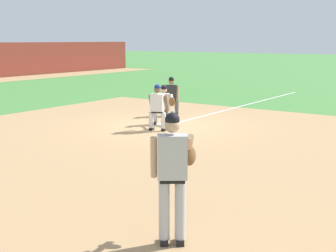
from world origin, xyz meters
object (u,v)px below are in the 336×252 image
(baserunner, at_px, (157,106))
(first_baseman, at_px, (164,103))
(first_base_bag, at_px, (164,125))
(umpire, at_px, (171,95))
(pitcher, at_px, (173,170))
(baseball, at_px, (160,150))

(baserunner, bearing_deg, first_baseman, 23.64)
(first_base_bag, distance_m, umpire, 2.31)
(pitcher, bearing_deg, baseball, 37.74)
(baseball, height_order, umpire, umpire)
(umpire, bearing_deg, pitcher, -145.40)
(baserunner, relative_size, umpire, 1.00)
(first_base_bag, xyz_separation_m, pitcher, (-7.23, -5.29, 1.01))
(first_base_bag, xyz_separation_m, baserunner, (-0.71, -0.26, 0.75))
(first_base_bag, height_order, baserunner, baserunner)
(first_baseman, relative_size, umpire, 0.92)
(pitcher, bearing_deg, first_base_bag, 36.19)
(pitcher, bearing_deg, first_baseman, 36.04)
(baserunner, distance_m, umpire, 2.94)
(baseball, xyz_separation_m, baserunner, (2.18, 1.67, 0.76))
(umpire, bearing_deg, first_base_bag, -151.89)
(first_baseman, relative_size, baserunner, 0.92)
(first_baseman, xyz_separation_m, baserunner, (-0.99, -0.43, 0.06))
(first_base_bag, bearing_deg, baseball, -146.27)
(baseball, bearing_deg, umpire, 31.56)
(first_baseman, distance_m, baserunner, 1.08)
(baseball, relative_size, umpire, 0.05)
(first_base_bag, height_order, umpire, umpire)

